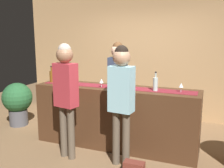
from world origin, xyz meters
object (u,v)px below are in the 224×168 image
object	(u,v)px
customer_browsing	(66,88)
bartender	(118,77)
customer_sipping	(121,93)
potted_plant_tall	(17,101)
wine_glass_far_end	(181,86)
wine_bottle_amber	(52,76)
wine_glass_mid_counter	(72,79)
wine_glass_near_customer	(101,81)
wine_bottle_clear	(155,84)

from	to	relation	value
customer_browsing	bartender	bearing A→B (deg)	86.20
customer_sipping	potted_plant_tall	world-z (taller)	customer_sipping
wine_glass_far_end	potted_plant_tall	world-z (taller)	wine_glass_far_end
wine_bottle_amber	potted_plant_tall	xyz separation A→B (m)	(-1.05, 0.26, -0.63)
wine_glass_mid_counter	customer_browsing	distance (m)	0.59
wine_glass_near_customer	wine_glass_mid_counter	distance (m)	0.55
wine_glass_mid_counter	wine_glass_far_end	distance (m)	1.82
customer_browsing	customer_sipping	bearing A→B (deg)	17.29
wine_glass_near_customer	customer_sipping	world-z (taller)	customer_sipping
wine_bottle_amber	wine_bottle_clear	world-z (taller)	same
wine_bottle_amber	customer_browsing	xyz separation A→B (m)	(0.69, -0.64, -0.04)
wine_glass_near_customer	wine_glass_far_end	bearing A→B (deg)	4.96
potted_plant_tall	wine_glass_near_customer	bearing A→B (deg)	-9.40
wine_glass_mid_counter	bartender	bearing A→B (deg)	50.22
customer_sipping	wine_bottle_clear	bearing A→B (deg)	63.35
wine_bottle_amber	wine_glass_far_end	world-z (taller)	wine_bottle_amber
bartender	customer_browsing	bearing A→B (deg)	70.56
wine_bottle_clear	customer_browsing	xyz separation A→B (m)	(-1.22, -0.62, -0.04)
wine_bottle_clear	customer_browsing	distance (m)	1.37
wine_glass_far_end	bartender	distance (m)	1.37
wine_bottle_clear	wine_glass_mid_counter	distance (m)	1.44
wine_glass_near_customer	bartender	xyz separation A→B (m)	(0.03, 0.69, -0.04)
wine_bottle_amber	wine_bottle_clear	bearing A→B (deg)	-0.65
wine_glass_mid_counter	potted_plant_tall	bearing A→B (deg)	166.99
wine_glass_far_end	customer_browsing	size ratio (longest dim) A/B	0.08
potted_plant_tall	bartender	bearing A→B (deg)	9.35
customer_sipping	customer_browsing	bearing A→B (deg)	-168.54
wine_glass_near_customer	wine_glass_far_end	distance (m)	1.27
bartender	potted_plant_tall	size ratio (longest dim) A/B	1.95
wine_bottle_amber	bartender	world-z (taller)	bartender
bartender	customer_sipping	world-z (taller)	bartender
wine_glass_near_customer	customer_sipping	distance (m)	0.71
wine_glass_far_end	customer_browsing	distance (m)	1.74
wine_glass_far_end	potted_plant_tall	xyz separation A→B (m)	(-3.34, 0.23, -0.62)
wine_bottle_amber	potted_plant_tall	world-z (taller)	wine_bottle_amber
wine_glass_far_end	customer_browsing	bearing A→B (deg)	-157.44
customer_browsing	wine_glass_near_customer	bearing A→B (deg)	71.30
wine_glass_mid_counter	wine_glass_far_end	size ratio (longest dim) A/B	1.00
wine_glass_near_customer	wine_glass_far_end	size ratio (longest dim) A/B	1.00
wine_bottle_clear	bartender	size ratio (longest dim) A/B	0.17
customer_sipping	wine_bottle_amber	bearing A→B (deg)	166.40
wine_bottle_clear	wine_glass_mid_counter	size ratio (longest dim) A/B	2.10
wine_glass_mid_counter	potted_plant_tall	size ratio (longest dim) A/B	0.16
wine_bottle_amber	customer_sipping	bearing A→B (deg)	-20.38
wine_glass_near_customer	wine_glass_mid_counter	bearing A→B (deg)	-179.14
wine_glass_far_end	customer_sipping	world-z (taller)	customer_sipping
potted_plant_tall	customer_browsing	bearing A→B (deg)	-27.35
wine_bottle_clear	wine_glass_near_customer	world-z (taller)	wine_bottle_clear
wine_bottle_amber	customer_sipping	xyz separation A→B (m)	(1.54, -0.57, -0.05)
wine_glass_mid_counter	bartender	distance (m)	0.91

